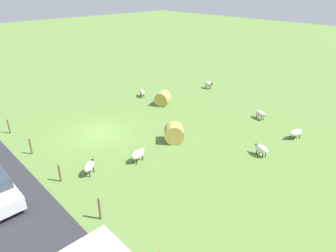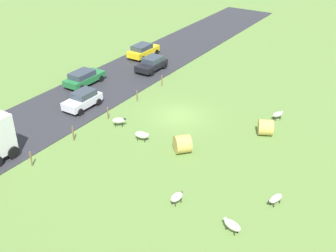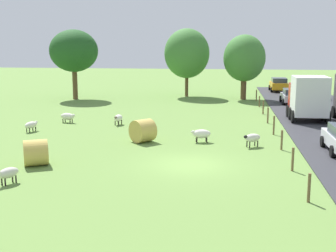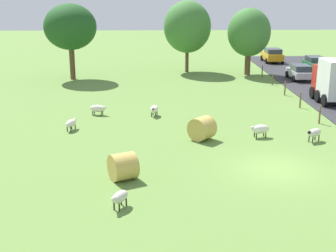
{
  "view_description": "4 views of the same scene",
  "coord_description": "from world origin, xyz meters",
  "px_view_note": "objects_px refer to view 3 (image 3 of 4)",
  "views": [
    {
      "loc": [
        10.56,
        18.92,
        10.71
      ],
      "look_at": [
        -3.12,
        4.51,
        1.19
      ],
      "focal_mm": 32.28,
      "sensor_mm": 36.0,
      "label": 1
    },
    {
      "loc": [
        -17.18,
        28.71,
        17.57
      ],
      "look_at": [
        -1.33,
        3.89,
        1.2
      ],
      "focal_mm": 44.87,
      "sensor_mm": 36.0,
      "label": 2
    },
    {
      "loc": [
        1.64,
        -22.25,
        6.21
      ],
      "look_at": [
        -1.66,
        4.31,
        1.16
      ],
      "focal_mm": 48.4,
      "sensor_mm": 36.0,
      "label": 3
    },
    {
      "loc": [
        -6.23,
        -22.17,
        8.94
      ],
      "look_at": [
        -5.42,
        3.65,
        1.27
      ],
      "focal_mm": 50.27,
      "sensor_mm": 36.0,
      "label": 4
    }
  ],
  "objects_px": {
    "sheep_4": "(31,125)",
    "tree_1": "(74,51)",
    "sheep_3": "(8,173)",
    "car_1": "(279,84)",
    "sheep_6": "(252,138)",
    "tree_0": "(244,58)",
    "truck_0": "(308,97)",
    "car_6": "(292,96)",
    "sheep_0": "(201,134)",
    "hay_bale_1": "(36,153)",
    "sheep_1": "(68,116)",
    "sheep_2": "(118,118)",
    "car_2": "(316,91)",
    "tree_2": "(187,53)",
    "hay_bale_0": "(143,131)"
  },
  "relations": [
    {
      "from": "sheep_4",
      "to": "tree_1",
      "type": "height_order",
      "value": "tree_1"
    },
    {
      "from": "sheep_3",
      "to": "car_1",
      "type": "bearing_deg",
      "value": 67.7
    },
    {
      "from": "sheep_4",
      "to": "sheep_6",
      "type": "distance_m",
      "value": 15.2
    },
    {
      "from": "truck_0",
      "to": "car_1",
      "type": "relative_size",
      "value": 1.02
    },
    {
      "from": "sheep_0",
      "to": "hay_bale_1",
      "type": "bearing_deg",
      "value": -141.75
    },
    {
      "from": "truck_0",
      "to": "car_2",
      "type": "bearing_deg",
      "value": 76.99
    },
    {
      "from": "sheep_4",
      "to": "hay_bale_1",
      "type": "relative_size",
      "value": 0.95
    },
    {
      "from": "tree_2",
      "to": "sheep_4",
      "type": "bearing_deg",
      "value": -112.69
    },
    {
      "from": "sheep_3",
      "to": "tree_0",
      "type": "relative_size",
      "value": 0.16
    },
    {
      "from": "sheep_0",
      "to": "sheep_1",
      "type": "bearing_deg",
      "value": 152.0
    },
    {
      "from": "sheep_3",
      "to": "tree_0",
      "type": "xyz_separation_m",
      "value": [
        11.39,
        31.02,
        3.88
      ]
    },
    {
      "from": "sheep_6",
      "to": "tree_0",
      "type": "xyz_separation_m",
      "value": [
        0.34,
        22.51,
        3.84
      ]
    },
    {
      "from": "tree_1",
      "to": "tree_2",
      "type": "distance_m",
      "value": 12.36
    },
    {
      "from": "sheep_2",
      "to": "tree_0",
      "type": "bearing_deg",
      "value": 58.91
    },
    {
      "from": "hay_bale_1",
      "to": "car_1",
      "type": "relative_size",
      "value": 0.34
    },
    {
      "from": "sheep_4",
      "to": "tree_2",
      "type": "relative_size",
      "value": 0.17
    },
    {
      "from": "sheep_1",
      "to": "tree_1",
      "type": "distance_m",
      "value": 15.3
    },
    {
      "from": "sheep_1",
      "to": "car_1",
      "type": "bearing_deg",
      "value": 52.22
    },
    {
      "from": "sheep_1",
      "to": "car_1",
      "type": "distance_m",
      "value": 30.41
    },
    {
      "from": "sheep_6",
      "to": "hay_bale_0",
      "type": "bearing_deg",
      "value": 175.0
    },
    {
      "from": "sheep_1",
      "to": "sheep_6",
      "type": "distance_m",
      "value": 15.13
    },
    {
      "from": "sheep_3",
      "to": "car_1",
      "type": "distance_m",
      "value": 42.24
    },
    {
      "from": "hay_bale_1",
      "to": "truck_0",
      "type": "bearing_deg",
      "value": 43.31
    },
    {
      "from": "sheep_6",
      "to": "tree_2",
      "type": "xyz_separation_m",
      "value": [
        -5.94,
        24.33,
        4.28
      ]
    },
    {
      "from": "sheep_6",
      "to": "tree_1",
      "type": "height_order",
      "value": "tree_1"
    },
    {
      "from": "sheep_0",
      "to": "tree_1",
      "type": "height_order",
      "value": "tree_1"
    },
    {
      "from": "hay_bale_1",
      "to": "tree_2",
      "type": "height_order",
      "value": "tree_2"
    },
    {
      "from": "sheep_0",
      "to": "sheep_4",
      "type": "distance_m",
      "value": 12.04
    },
    {
      "from": "sheep_6",
      "to": "car_1",
      "type": "relative_size",
      "value": 0.3
    },
    {
      "from": "sheep_1",
      "to": "hay_bale_1",
      "type": "bearing_deg",
      "value": -77.94
    },
    {
      "from": "sheep_6",
      "to": "tree_2",
      "type": "bearing_deg",
      "value": 103.72
    },
    {
      "from": "sheep_1",
      "to": "tree_2",
      "type": "height_order",
      "value": "tree_2"
    },
    {
      "from": "truck_0",
      "to": "sheep_3",
      "type": "bearing_deg",
      "value": -131.27
    },
    {
      "from": "sheep_4",
      "to": "tree_1",
      "type": "bearing_deg",
      "value": 98.81
    },
    {
      "from": "sheep_4",
      "to": "car_2",
      "type": "height_order",
      "value": "car_2"
    },
    {
      "from": "sheep_6",
      "to": "tree_1",
      "type": "relative_size",
      "value": 0.16
    },
    {
      "from": "sheep_2",
      "to": "car_6",
      "type": "relative_size",
      "value": 0.3
    },
    {
      "from": "sheep_3",
      "to": "car_1",
      "type": "relative_size",
      "value": 0.29
    },
    {
      "from": "car_6",
      "to": "tree_1",
      "type": "bearing_deg",
      "value": 176.8
    },
    {
      "from": "truck_0",
      "to": "car_6",
      "type": "distance_m",
      "value": 9.74
    },
    {
      "from": "tree_2",
      "to": "car_6",
      "type": "xyz_separation_m",
      "value": [
        10.89,
        -5.07,
        -3.99
      ]
    },
    {
      "from": "sheep_6",
      "to": "tree_0",
      "type": "height_order",
      "value": "tree_0"
    },
    {
      "from": "sheep_3",
      "to": "tree_1",
      "type": "relative_size",
      "value": 0.15
    },
    {
      "from": "sheep_6",
      "to": "tree_0",
      "type": "bearing_deg",
      "value": 89.14
    },
    {
      "from": "tree_2",
      "to": "car_6",
      "type": "relative_size",
      "value": 1.99
    },
    {
      "from": "sheep_1",
      "to": "car_2",
      "type": "height_order",
      "value": "car_2"
    },
    {
      "from": "hay_bale_0",
      "to": "hay_bale_1",
      "type": "bearing_deg",
      "value": -126.25
    },
    {
      "from": "car_1",
      "to": "car_2",
      "type": "distance_m",
      "value": 6.87
    },
    {
      "from": "sheep_0",
      "to": "truck_0",
      "type": "height_order",
      "value": "truck_0"
    },
    {
      "from": "tree_0",
      "to": "tree_2",
      "type": "height_order",
      "value": "tree_2"
    }
  ]
}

